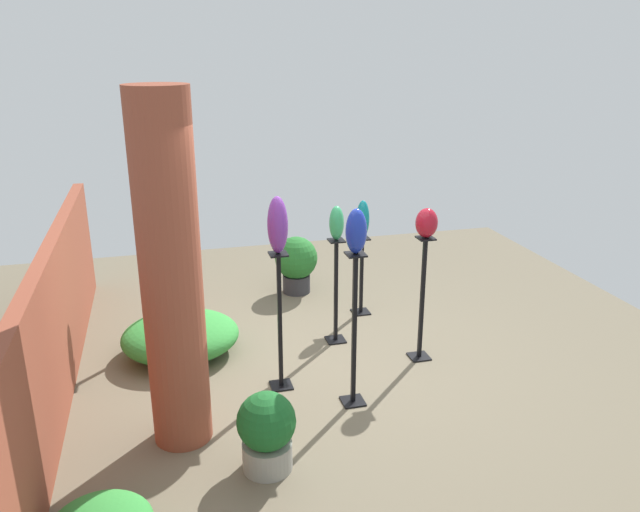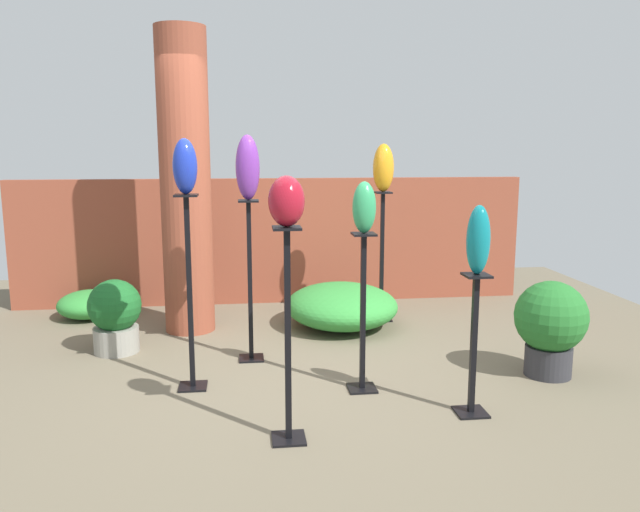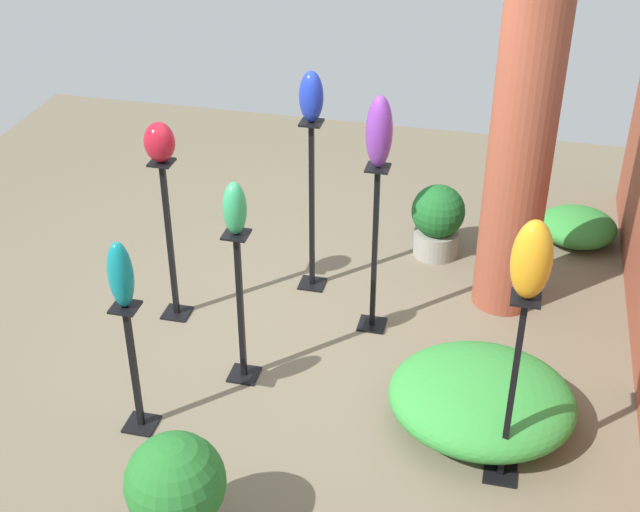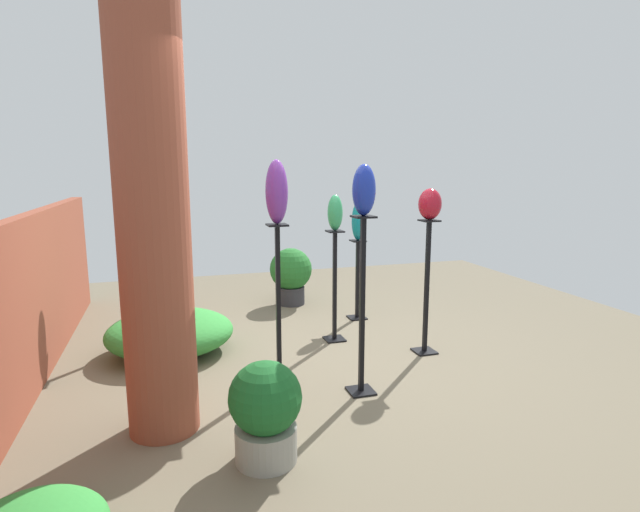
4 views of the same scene
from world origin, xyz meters
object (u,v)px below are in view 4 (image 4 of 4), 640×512
(art_vase_teal, at_px, (358,221))
(art_vase_ruby, at_px, (430,204))
(pedestal_amber, at_px, (151,284))
(art_vase_jade, at_px, (335,213))
(brick_pillar, at_px, (153,226))
(pedestal_jade, at_px, (335,291))
(pedestal_violet, at_px, (278,310))
(pedestal_ruby, at_px, (427,293))
(potted_plant_front_left, at_px, (291,273))
(art_vase_amber, at_px, (145,191))
(pedestal_teal, at_px, (357,283))
(pedestal_cobalt, at_px, (362,313))
(art_vase_cobalt, at_px, (364,190))
(art_vase_violet, at_px, (277,192))
(potted_plant_walkway_edge, at_px, (265,410))

(art_vase_teal, bearing_deg, art_vase_ruby, -169.45)
(pedestal_amber, xyz_separation_m, art_vase_jade, (-0.53, -1.77, 0.72))
(brick_pillar, distance_m, pedestal_jade, 2.31)
(brick_pillar, distance_m, pedestal_amber, 2.04)
(pedestal_violet, distance_m, pedestal_amber, 1.67)
(pedestal_violet, relative_size, pedestal_jade, 1.15)
(brick_pillar, height_order, art_vase_ruby, brick_pillar)
(pedestal_ruby, bearing_deg, potted_plant_front_left, 21.86)
(potted_plant_front_left, bearing_deg, art_vase_amber, 118.87)
(pedestal_teal, xyz_separation_m, pedestal_violet, (-1.41, 1.24, 0.18))
(pedestal_jade, xyz_separation_m, pedestal_amber, (0.53, 1.77, 0.07))
(art_vase_teal, xyz_separation_m, art_vase_jade, (-0.63, 0.49, 0.16))
(pedestal_amber, distance_m, art_vase_amber, 0.93)
(art_vase_amber, height_order, potted_plant_front_left, art_vase_amber)
(pedestal_amber, height_order, art_vase_ruby, art_vase_ruby)
(pedestal_cobalt, bearing_deg, art_vase_jade, -8.78)
(art_vase_ruby, bearing_deg, pedestal_violet, 97.65)
(art_vase_teal, xyz_separation_m, art_vase_amber, (-0.09, 2.27, 0.37))
(pedestal_cobalt, height_order, art_vase_amber, art_vase_amber)
(art_vase_jade, height_order, potted_plant_front_left, art_vase_jade)
(pedestal_jade, bearing_deg, pedestal_violet, 136.07)
(art_vase_cobalt, bearing_deg, art_vase_violet, 52.66)
(pedestal_violet, bearing_deg, art_vase_amber, 37.96)
(brick_pillar, bearing_deg, art_vase_violet, -58.58)
(pedestal_cobalt, relative_size, pedestal_teal, 1.50)
(pedestal_ruby, bearing_deg, pedestal_jade, 50.93)
(art_vase_cobalt, bearing_deg, pedestal_violet, 52.66)
(pedestal_teal, relative_size, art_vase_cobalt, 2.45)
(pedestal_teal, relative_size, art_vase_jade, 2.62)
(pedestal_cobalt, distance_m, pedestal_ruby, 1.10)
(pedestal_teal, bearing_deg, potted_plant_walkway_edge, 148.24)
(pedestal_teal, bearing_deg, pedestal_cobalt, 159.74)
(pedestal_jade, distance_m, art_vase_ruby, 1.29)
(pedestal_teal, bearing_deg, pedestal_ruby, -169.45)
(art_vase_ruby, bearing_deg, pedestal_amber, 65.86)
(art_vase_cobalt, distance_m, art_vase_jade, 1.25)
(art_vase_teal, bearing_deg, potted_plant_front_left, 35.55)
(potted_plant_front_left, bearing_deg, pedestal_teal, -144.45)
(art_vase_cobalt, height_order, art_vase_amber, art_vase_cobalt)
(brick_pillar, relative_size, art_vase_jade, 7.82)
(brick_pillar, distance_m, art_vase_violet, 1.09)
(potted_plant_front_left, relative_size, potted_plant_walkway_edge, 1.17)
(pedestal_ruby, height_order, art_vase_jade, art_vase_jade)
(art_vase_amber, bearing_deg, art_vase_teal, -87.66)
(art_vase_amber, xyz_separation_m, potted_plant_front_left, (0.92, -1.67, -1.11))
(brick_pillar, distance_m, art_vase_jade, 2.14)
(brick_pillar, relative_size, pedestal_ruby, 2.17)
(pedestal_cobalt, xyz_separation_m, pedestal_teal, (1.84, -0.68, -0.23))
(pedestal_amber, xyz_separation_m, art_vase_violet, (-1.31, -1.02, 0.97))
(pedestal_ruby, distance_m, art_vase_ruby, 0.83)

